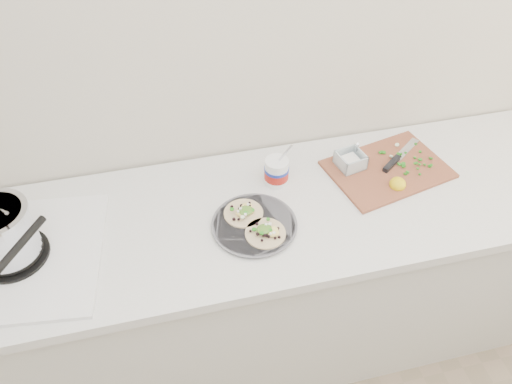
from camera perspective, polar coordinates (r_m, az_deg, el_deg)
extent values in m
cube|color=beige|center=(1.72, -2.22, 14.55)|extent=(3.50, 0.05, 2.60)
cube|color=silver|center=(2.10, 0.12, -10.68)|extent=(2.40, 0.62, 0.86)
cube|color=silver|center=(1.74, 0.30, -2.72)|extent=(2.44, 0.66, 0.04)
cube|color=silver|center=(1.76, -25.80, -6.75)|extent=(0.59, 0.56, 0.01)
cylinder|color=black|center=(1.75, -25.94, -6.47)|extent=(0.22, 0.22, 0.01)
torus|color=black|center=(1.74, -26.10, -6.14)|extent=(0.19, 0.19, 0.02)
cylinder|color=silver|center=(1.67, -27.09, -4.07)|extent=(0.19, 0.19, 0.17)
cylinder|color=#59585F|center=(1.67, -0.20, -3.80)|extent=(0.27, 0.27, 0.01)
cylinder|color=#59585F|center=(1.67, -0.20, -3.68)|extent=(0.29, 0.29, 0.00)
cylinder|color=white|center=(1.80, 2.36, 2.33)|extent=(0.09, 0.09, 0.10)
cylinder|color=#AB1C13|center=(1.80, 2.36, 2.22)|extent=(0.09, 0.09, 0.04)
cylinder|color=#192D99|center=(1.79, 2.37, 2.66)|extent=(0.09, 0.09, 0.01)
cube|color=brown|center=(1.94, 14.80, 2.54)|extent=(0.48, 0.38, 0.01)
cube|color=white|center=(1.90, 10.71, 3.44)|extent=(0.06, 0.06, 0.03)
ellipsoid|color=yellow|center=(1.86, 15.93, 1.06)|extent=(0.06, 0.06, 0.05)
cube|color=silver|center=(2.04, 16.82, 4.72)|extent=(0.15, 0.12, 0.00)
cube|color=black|center=(1.94, 15.24, 3.15)|extent=(0.09, 0.08, 0.02)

